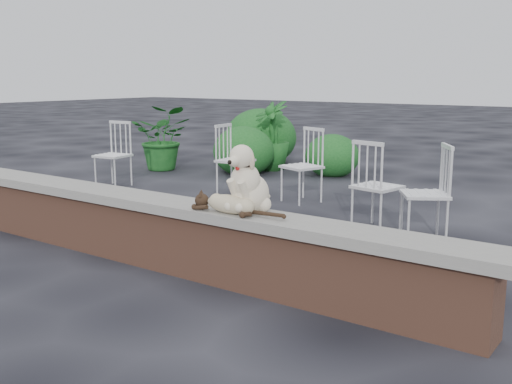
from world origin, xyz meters
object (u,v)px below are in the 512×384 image
Objects in this scene: chair_c at (377,185)px; chair_d at (425,193)px; dog at (251,177)px; chair_b at (302,165)px; cat at (230,203)px; chair_a at (113,154)px; potted_plant_a at (164,138)px; chair_e at (235,159)px; potted_plant_b at (271,135)px.

chair_d is at bearing 179.72° from chair_c.
dog is 3.20m from chair_b.
dog is at bearing 62.46° from cat.
chair_a is (-4.11, 2.22, -0.37)m from dog.
chair_a is (-2.79, -0.66, 0.00)m from chair_b.
potted_plant_a is (-5.24, 1.77, 0.08)m from chair_d.
chair_a is 0.85× the size of potted_plant_a.
chair_e is (-1.04, -0.04, 0.00)m from chair_b.
dog is 0.56× the size of chair_a.
potted_plant_a is 1.83m from potted_plant_b.
chair_d is (2.96, -0.81, 0.00)m from chair_e.
cat is 2.30m from chair_d.
chair_b is 1.04m from chair_e.
dog is at bearing -39.41° from potted_plant_a.
dog is 4.69m from chair_a.
chair_e is at bearing -22.79° from potted_plant_a.
potted_plant_b is at bearing 121.98° from cat.
cat is at bearing -58.56° from potted_plant_b.
chair_c is 0.85× the size of potted_plant_a.
chair_b reaches higher than cat.
cat is 3.77m from chair_e.
chair_e is 1.00× the size of chair_d.
chair_b is at bearing -92.90° from chair_e.
cat is 0.99× the size of chair_b.
potted_plant_b reaches higher than potted_plant_a.
cat is at bearing -49.81° from chair_d.
chair_c is 1.00× the size of chair_d.
chair_b is at bearing -146.26° from chair_d.
potted_plant_a is at bearing 99.98° from chair_a.
dog is 0.56× the size of chair_e.
chair_a is at bearing -71.62° from potted_plant_a.
dog is at bearing -36.82° from chair_a.
dog is 0.48× the size of potted_plant_a.
chair_c is 4.22m from potted_plant_b.
dog reaches higher than potted_plant_a.
potted_plant_b reaches higher than chair_e.
chair_d is (0.60, 2.04, -0.37)m from dog.
chair_a is 2.83m from potted_plant_b.
dog is at bearing 99.76° from chair_c.
potted_plant_a is at bearing -176.57° from chair_b.
chair_c is 1.00× the size of chair_e.
chair_a is at bearing 150.03° from cat.
chair_b is 0.80× the size of potted_plant_b.
dog reaches higher than chair_a.
dog is 0.56× the size of cat.
cat is 0.85× the size of potted_plant_a.
chair_c is 1.00× the size of chair_a.
potted_plant_a reaches higher than chair_b.
cat is 0.99× the size of chair_e.
dog is 0.56× the size of chair_c.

